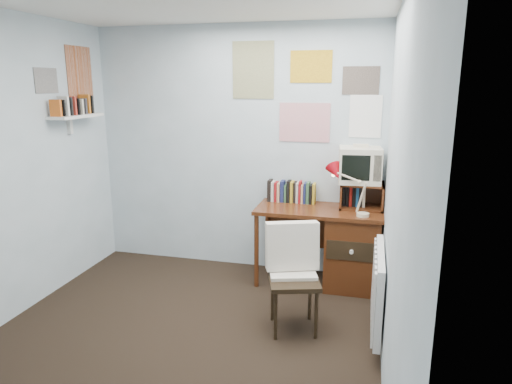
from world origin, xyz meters
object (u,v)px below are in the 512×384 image
(desk_chair, at_px, (294,281))
(wall_shelf, at_px, (76,116))
(crt_tv, at_px, (360,163))
(radiator, at_px, (378,289))
(desk, at_px, (346,246))
(desk_lamp, at_px, (364,194))
(tv_riser, at_px, (362,195))

(desk_chair, bearing_deg, wall_shelf, 149.23)
(crt_tv, bearing_deg, desk_chair, -117.45)
(radiator, bearing_deg, desk, 107.24)
(desk, relative_size, wall_shelf, 1.94)
(desk, relative_size, radiator, 1.50)
(desk_lamp, distance_m, crt_tv, 0.38)
(desk_lamp, bearing_deg, radiator, -86.41)
(tv_riser, bearing_deg, wall_shelf, -169.68)
(tv_riser, bearing_deg, crt_tv, 151.34)
(desk, bearing_deg, desk_lamp, -50.92)
(desk, distance_m, desk_lamp, 0.60)
(desk_chair, height_order, tv_riser, tv_riser)
(tv_riser, height_order, radiator, tv_riser)
(desk_chair, bearing_deg, desk_lamp, 40.49)
(desk_lamp, xyz_separation_m, radiator, (0.15, -0.76, -0.54))
(crt_tv, bearing_deg, desk_lamp, -84.50)
(crt_tv, xyz_separation_m, wall_shelf, (-2.65, -0.51, 0.43))
(desk_chair, distance_m, wall_shelf, 2.59)
(radiator, relative_size, wall_shelf, 1.29)
(desk, relative_size, desk_chair, 1.45)
(crt_tv, height_order, wall_shelf, wall_shelf)
(crt_tv, relative_size, radiator, 0.48)
(desk_lamp, relative_size, radiator, 0.51)
(tv_riser, xyz_separation_m, radiator, (0.17, -1.04, -0.47))
(radiator, bearing_deg, tv_riser, 99.28)
(desk_chair, relative_size, wall_shelf, 1.33)
(crt_tv, relative_size, wall_shelf, 0.62)
(wall_shelf, bearing_deg, tv_riser, 10.32)
(desk_chair, bearing_deg, tv_riser, 49.00)
(desk_chair, height_order, desk_lamp, desk_lamp)
(desk, xyz_separation_m, tv_riser, (0.12, 0.11, 0.48))
(radiator, bearing_deg, wall_shelf, 169.11)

